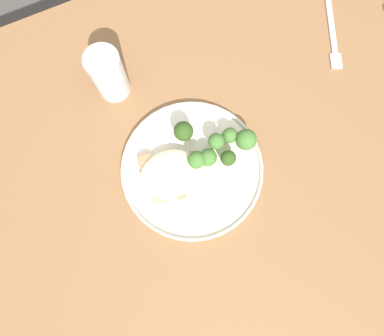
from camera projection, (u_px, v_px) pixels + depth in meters
ground at (197, 211)px, 1.46m from camera, size 6.00×6.00×0.00m
wooden_dining_table at (201, 184)px, 0.81m from camera, size 1.40×1.00×0.74m
dinner_plate at (192, 169)px, 0.73m from camera, size 0.29×0.29×0.02m
noodle_bed at (169, 174)px, 0.71m from camera, size 0.12×0.10×0.03m
seared_scallop_front_small at (180, 192)px, 0.71m from camera, size 0.03×0.03×0.01m
seared_scallop_tilted_round at (171, 168)px, 0.72m from camera, size 0.03×0.03×0.01m
seared_scallop_large_seared at (181, 161)px, 0.72m from camera, size 0.02×0.02×0.02m
seared_scallop_left_edge at (176, 179)px, 0.71m from camera, size 0.03×0.03×0.02m
seared_scallop_right_edge at (188, 184)px, 0.71m from camera, size 0.02×0.02×0.01m
seared_scallop_tiny_bay at (146, 162)px, 0.72m from camera, size 0.04×0.04×0.01m
seared_scallop_half_hidden at (161, 195)px, 0.71m from camera, size 0.03×0.03×0.01m
broccoli_floret_center_pile at (216, 142)px, 0.70m from camera, size 0.03×0.03×0.06m
broccoli_floret_front_edge at (246, 140)px, 0.70m from camera, size 0.04×0.04×0.06m
broccoli_floret_near_rim at (228, 158)px, 0.71m from camera, size 0.03×0.03×0.04m
broccoli_floret_split_head at (208, 158)px, 0.71m from camera, size 0.04×0.04×0.05m
broccoli_floret_right_tilted at (230, 136)px, 0.71m from camera, size 0.03×0.03×0.05m
broccoli_floret_small_sprig at (195, 161)px, 0.70m from camera, size 0.04×0.04×0.05m
broccoli_floret_tall_stalk at (185, 131)px, 0.71m from camera, size 0.04×0.04×0.06m
onion_sliver_pale_crescent at (216, 135)px, 0.74m from camera, size 0.03×0.05×0.00m
onion_sliver_curled_piece at (192, 140)px, 0.74m from camera, size 0.02×0.04×0.00m
water_glass at (109, 76)px, 0.72m from camera, size 0.07×0.07×0.12m
dinner_fork at (332, 34)px, 0.80m from camera, size 0.09×0.18×0.00m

